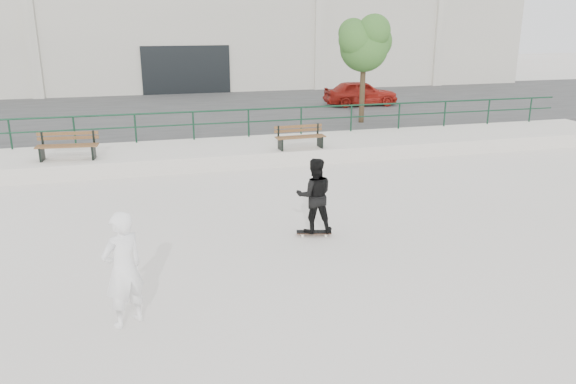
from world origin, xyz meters
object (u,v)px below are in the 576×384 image
object	(u,v)px
red_car	(361,93)
seated_skater	(123,269)
bench_left	(68,146)
standing_skater	(314,196)
bench_right	(300,137)
skateboard	(314,232)
tree	(365,42)

from	to	relation	value
red_car	seated_skater	bearing A→B (deg)	151.23
bench_left	standing_skater	distance (m)	8.95
bench_right	skateboard	distance (m)	6.69
seated_skater	bench_right	bearing A→B (deg)	-153.74
bench_right	tree	distance (m)	6.35
bench_right	red_car	distance (m)	10.28
skateboard	standing_skater	size ratio (longest dim) A/B	0.48
skateboard	red_car	bearing A→B (deg)	79.42
bench_right	standing_skater	xyz separation A→B (m)	(-1.55, -6.46, 0.06)
tree	standing_skater	world-z (taller)	tree
standing_skater	seated_skater	xyz separation A→B (m)	(-4.01, -2.87, 0.01)
tree	standing_skater	bearing A→B (deg)	-117.29
skateboard	seated_skater	size ratio (longest dim) A/B	0.43
tree	bench_left	bearing A→B (deg)	-161.66
bench_left	standing_skater	bearing A→B (deg)	-44.58
seated_skater	red_car	bearing A→B (deg)	-154.97
tree	seated_skater	bearing A→B (deg)	-125.16
tree	red_car	bearing A→B (deg)	68.66
tree	seated_skater	xyz separation A→B (m)	(-9.46, -13.43, -2.82)
bench_left	standing_skater	size ratio (longest dim) A/B	1.10
seated_skater	standing_skater	bearing A→B (deg)	-177.37
bench_right	tree	bearing A→B (deg)	43.68
tree	standing_skater	size ratio (longest dim) A/B	2.58
standing_skater	seated_skater	size ratio (longest dim) A/B	0.89
bench_left	seated_skater	bearing A→B (deg)	-74.44
bench_left	red_car	size ratio (longest dim) A/B	0.51
standing_skater	seated_skater	world-z (taller)	seated_skater
seated_skater	tree	bearing A→B (deg)	-158.09
bench_left	tree	bearing A→B (deg)	23.69
seated_skater	skateboard	bearing A→B (deg)	-177.37
tree	red_car	size ratio (longest dim) A/B	1.20
bench_left	skateboard	size ratio (longest dim) A/B	2.31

